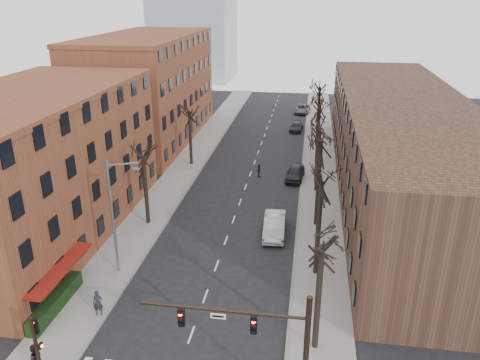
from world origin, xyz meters
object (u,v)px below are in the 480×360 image
at_px(silver_sedan, 274,225).
at_px(parked_car_mid, 296,127).
at_px(parked_car_near, 295,173).
at_px(pedestrian_a, 98,303).

relative_size(silver_sedan, parked_car_mid, 1.21).
bearing_deg(parked_car_mid, silver_sedan, -85.58).
height_order(parked_car_near, parked_car_mid, parked_car_near).
distance_m(parked_car_mid, pedestrian_a, 47.55).
relative_size(silver_sedan, pedestrian_a, 2.89).
bearing_deg(pedestrian_a, silver_sedan, 36.65).
height_order(parked_car_near, pedestrian_a, pedestrian_a).
distance_m(silver_sedan, parked_car_mid, 33.32).
bearing_deg(silver_sedan, parked_car_near, 82.39).
distance_m(silver_sedan, parked_car_near, 13.33).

